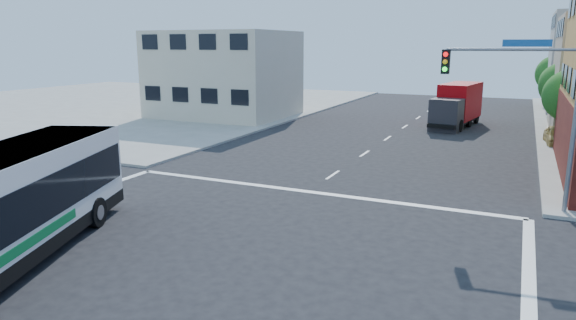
% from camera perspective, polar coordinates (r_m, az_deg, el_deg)
% --- Properties ---
extents(ground, '(120.00, 120.00, 0.00)m').
position_cam_1_polar(ground, '(16.44, -10.80, -11.96)').
color(ground, black).
rests_on(ground, ground).
extents(sidewalk_nw, '(50.00, 50.00, 0.15)m').
position_cam_1_polar(sidewalk_nw, '(64.68, -18.40, 6.12)').
color(sidewalk_nw, gray).
rests_on(sidewalk_nw, ground).
extents(building_west, '(12.06, 10.06, 8.00)m').
position_cam_1_polar(building_west, '(49.45, -7.10, 9.40)').
color(building_west, beige).
rests_on(building_west, ground).
extents(signal_mast_ne, '(7.91, 1.13, 8.07)m').
position_cam_1_polar(signal_mast_ne, '(22.77, 25.29, 6.94)').
color(signal_mast_ne, gray).
rests_on(signal_mast_ne, ground).
extents(street_tree_a, '(3.60, 3.60, 5.53)m').
position_cam_1_polar(street_tree_a, '(40.25, 29.06, 6.57)').
color(street_tree_a, '#3D2416').
rests_on(street_tree_a, ground).
extents(street_tree_b, '(3.80, 3.80, 5.79)m').
position_cam_1_polar(street_tree_b, '(48.20, 28.43, 7.59)').
color(street_tree_b, '#3D2416').
rests_on(street_tree_b, ground).
extents(street_tree_c, '(3.40, 3.40, 5.29)m').
position_cam_1_polar(street_tree_c, '(56.18, 27.93, 7.87)').
color(street_tree_c, '#3D2416').
rests_on(street_tree_c, ground).
extents(street_tree_d, '(4.00, 4.00, 6.03)m').
position_cam_1_polar(street_tree_d, '(64.14, 27.62, 8.70)').
color(street_tree_d, '#3D2416').
rests_on(street_tree_d, ground).
extents(box_truck, '(3.46, 8.21, 3.58)m').
position_cam_1_polar(box_truck, '(45.56, 18.22, 5.72)').
color(box_truck, '#252429').
rests_on(box_truck, ground).
extents(parked_car, '(1.86, 4.01, 1.33)m').
position_cam_1_polar(parked_car, '(39.86, 27.78, 2.40)').
color(parked_car, tan).
rests_on(parked_car, ground).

